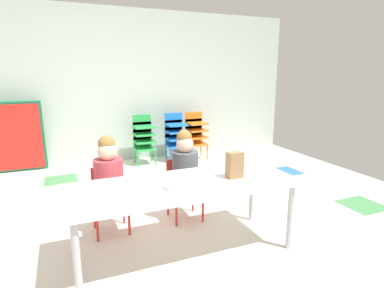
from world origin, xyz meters
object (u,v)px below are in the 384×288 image
(paper_bag_brown, at_px, (235,165))
(kid_chair_blue_stack, at_px, (176,134))
(craft_table, at_px, (184,189))
(kid_chair_green_stack, at_px, (144,136))
(seated_child_near_camera, at_px, (109,175))
(seated_child_middle_seat, at_px, (185,166))
(folded_activity_table, at_px, (11,138))
(paper_plate_near_edge, at_px, (171,189))
(kid_chair_orange_stack, at_px, (196,132))
(donut_powdered_on_plate, at_px, (171,186))

(paper_bag_brown, bearing_deg, kid_chair_blue_stack, 80.61)
(craft_table, bearing_deg, kid_chair_green_stack, 82.69)
(seated_child_near_camera, xyz_separation_m, seated_child_middle_seat, (0.74, 0.00, 0.00))
(folded_activity_table, xyz_separation_m, paper_plate_near_edge, (1.43, -3.01, 0.07))
(craft_table, height_order, paper_plate_near_edge, paper_plate_near_edge)
(seated_child_near_camera, distance_m, kid_chair_green_stack, 2.30)
(kid_chair_orange_stack, xyz_separation_m, paper_bag_brown, (-0.83, -2.75, 0.26))
(seated_child_middle_seat, relative_size, donut_powdered_on_plate, 8.24)
(seated_child_near_camera, relative_size, kid_chair_orange_stack, 1.15)
(kid_chair_green_stack, xyz_separation_m, kid_chair_orange_stack, (0.92, 0.00, 0.00))
(seated_child_near_camera, bearing_deg, craft_table, -48.66)
(folded_activity_table, bearing_deg, donut_powdered_on_plate, -64.54)
(craft_table, xyz_separation_m, seated_child_near_camera, (-0.51, 0.58, 0.00))
(seated_child_near_camera, bearing_deg, folded_activity_table, 114.43)
(kid_chair_orange_stack, distance_m, paper_bag_brown, 2.89)
(folded_activity_table, distance_m, paper_bag_brown, 3.57)
(seated_child_middle_seat, height_order, donut_powdered_on_plate, seated_child_middle_seat)
(seated_child_near_camera, xyz_separation_m, kid_chair_green_stack, (0.85, 2.14, -0.10))
(seated_child_near_camera, relative_size, donut_powdered_on_plate, 8.24)
(kid_chair_orange_stack, distance_m, paper_plate_near_edge, 3.14)
(craft_table, bearing_deg, donut_powdered_on_plate, -145.78)
(paper_bag_brown, bearing_deg, seated_child_middle_seat, 108.76)
(kid_chair_green_stack, bearing_deg, craft_table, -97.31)
(craft_table, distance_m, kid_chair_green_stack, 2.74)
(craft_table, relative_size, paper_bag_brown, 8.38)
(kid_chair_blue_stack, distance_m, kid_chair_orange_stack, 0.37)
(paper_bag_brown, height_order, paper_plate_near_edge, paper_bag_brown)
(kid_chair_orange_stack, relative_size, paper_bag_brown, 3.64)
(paper_plate_near_edge, bearing_deg, kid_chair_blue_stack, 69.83)
(seated_child_near_camera, bearing_deg, seated_child_middle_seat, 0.00)
(kid_chair_blue_stack, relative_size, paper_plate_near_edge, 4.44)
(kid_chair_green_stack, height_order, kid_chair_orange_stack, same)
(seated_child_near_camera, bearing_deg, kid_chair_blue_stack, 56.76)
(paper_plate_near_edge, bearing_deg, donut_powdered_on_plate, 0.00)
(donut_powdered_on_plate, bearing_deg, paper_plate_near_edge, 0.00)
(seated_child_middle_seat, relative_size, kid_chair_orange_stack, 1.15)
(kid_chair_orange_stack, height_order, paper_bag_brown, paper_bag_brown)
(kid_chair_green_stack, relative_size, folded_activity_table, 0.74)
(craft_table, xyz_separation_m, donut_powdered_on_plate, (-0.14, -0.09, 0.08))
(craft_table, xyz_separation_m, kid_chair_blue_stack, (0.89, 2.71, -0.10))
(folded_activity_table, relative_size, paper_bag_brown, 4.94)
(folded_activity_table, bearing_deg, paper_bag_brown, -55.78)
(seated_child_near_camera, xyz_separation_m, paper_bag_brown, (0.95, -0.61, 0.16))
(kid_chair_green_stack, height_order, folded_activity_table, folded_activity_table)
(seated_child_near_camera, height_order, donut_powdered_on_plate, seated_child_near_camera)
(craft_table, height_order, seated_child_near_camera, seated_child_near_camera)
(folded_activity_table, height_order, donut_powdered_on_plate, folded_activity_table)
(kid_chair_green_stack, relative_size, donut_powdered_on_plate, 7.19)
(seated_child_near_camera, height_order, paper_plate_near_edge, seated_child_near_camera)
(kid_chair_orange_stack, bearing_deg, seated_child_middle_seat, -115.91)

